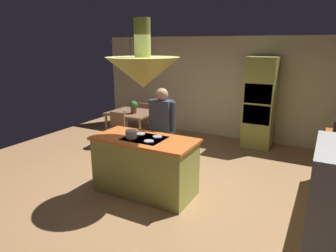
% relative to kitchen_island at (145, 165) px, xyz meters
% --- Properties ---
extents(ground, '(8.16, 8.16, 0.00)m').
position_rel_kitchen_island_xyz_m(ground, '(0.00, 0.20, -0.47)').
color(ground, '#AD7F51').
extents(wall_back, '(6.80, 0.10, 2.55)m').
position_rel_kitchen_island_xyz_m(wall_back, '(0.00, 3.65, 0.80)').
color(wall_back, beige).
rests_on(wall_back, ground).
extents(kitchen_island, '(1.66, 0.80, 0.95)m').
position_rel_kitchen_island_xyz_m(kitchen_island, '(0.00, 0.00, 0.00)').
color(kitchen_island, '#A0A84C').
rests_on(kitchen_island, ground).
extents(oven_tower, '(0.66, 0.62, 2.09)m').
position_rel_kitchen_island_xyz_m(oven_tower, '(1.10, 3.24, 0.57)').
color(oven_tower, '#A0A84C').
rests_on(oven_tower, ground).
extents(dining_table, '(1.08, 0.93, 0.76)m').
position_rel_kitchen_island_xyz_m(dining_table, '(-1.70, 2.10, 0.19)').
color(dining_table, '#896247').
rests_on(dining_table, ground).
extents(person_at_island, '(0.53, 0.22, 1.64)m').
position_rel_kitchen_island_xyz_m(person_at_island, '(-0.06, 0.67, 0.47)').
color(person_at_island, tan).
rests_on(person_at_island, ground).
extents(range_hood, '(1.10, 1.10, 1.00)m').
position_rel_kitchen_island_xyz_m(range_hood, '(0.00, 0.00, 1.51)').
color(range_hood, '#A0A84C').
extents(pendant_light_over_table, '(0.32, 0.32, 0.82)m').
position_rel_kitchen_island_xyz_m(pendant_light_over_table, '(-1.70, 2.10, 1.39)').
color(pendant_light_over_table, beige).
extents(chair_facing_island, '(0.40, 0.40, 0.87)m').
position_rel_kitchen_island_xyz_m(chair_facing_island, '(-1.70, 1.41, 0.03)').
color(chair_facing_island, '#896247').
rests_on(chair_facing_island, ground).
extents(chair_by_back_wall, '(0.40, 0.40, 0.87)m').
position_rel_kitchen_island_xyz_m(chair_by_back_wall, '(-1.70, 2.79, 0.03)').
color(chair_by_back_wall, '#896247').
rests_on(chair_by_back_wall, ground).
extents(potted_plant_on_table, '(0.20, 0.20, 0.30)m').
position_rel_kitchen_island_xyz_m(potted_plant_on_table, '(-1.58, 2.00, 0.46)').
color(potted_plant_on_table, '#99382D').
rests_on(potted_plant_on_table, dining_table).
extents(cup_on_table, '(0.07, 0.07, 0.09)m').
position_rel_kitchen_island_xyz_m(cup_on_table, '(-1.75, 1.87, 0.33)').
color(cup_on_table, white).
rests_on(cup_on_table, dining_table).
extents(cooking_pot_on_cooktop, '(0.18, 0.18, 0.12)m').
position_rel_kitchen_island_xyz_m(cooking_pot_on_cooktop, '(-0.16, -0.13, 0.54)').
color(cooking_pot_on_cooktop, '#B2B2B7').
rests_on(cooking_pot_on_cooktop, kitchen_island).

